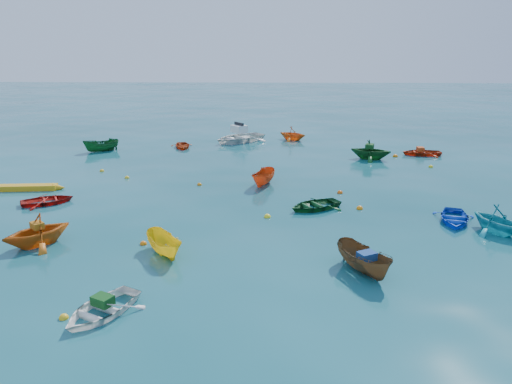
{
  "coord_description": "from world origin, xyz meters",
  "views": [
    {
      "loc": [
        0.65,
        -21.43,
        8.61
      ],
      "look_at": [
        0.0,
        5.0,
        0.4
      ],
      "focal_mm": 35.0,
      "sensor_mm": 36.0,
      "label": 1
    }
  ],
  "objects_px": {
    "dinghy_white_near": "(102,314)",
    "motorboat_white": "(239,142)",
    "kayak_yellow": "(27,190)",
    "dinghy_blue_se": "(454,222)"
  },
  "relations": [
    {
      "from": "dinghy_white_near",
      "to": "motorboat_white",
      "type": "height_order",
      "value": "motorboat_white"
    },
    {
      "from": "kayak_yellow",
      "to": "motorboat_white",
      "type": "height_order",
      "value": "motorboat_white"
    },
    {
      "from": "dinghy_blue_se",
      "to": "kayak_yellow",
      "type": "distance_m",
      "value": 23.8
    },
    {
      "from": "dinghy_white_near",
      "to": "motorboat_white",
      "type": "relative_size",
      "value": 0.61
    },
    {
      "from": "dinghy_white_near",
      "to": "kayak_yellow",
      "type": "height_order",
      "value": "dinghy_white_near"
    },
    {
      "from": "dinghy_white_near",
      "to": "kayak_yellow",
      "type": "relative_size",
      "value": 0.69
    },
    {
      "from": "dinghy_blue_se",
      "to": "motorboat_white",
      "type": "bearing_deg",
      "value": 138.02
    },
    {
      "from": "kayak_yellow",
      "to": "dinghy_white_near",
      "type": "bearing_deg",
      "value": -151.9
    },
    {
      "from": "dinghy_blue_se",
      "to": "motorboat_white",
      "type": "relative_size",
      "value": 0.6
    },
    {
      "from": "dinghy_blue_se",
      "to": "motorboat_white",
      "type": "xyz_separation_m",
      "value": [
        -11.61,
        19.29,
        0.0
      ]
    }
  ]
}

